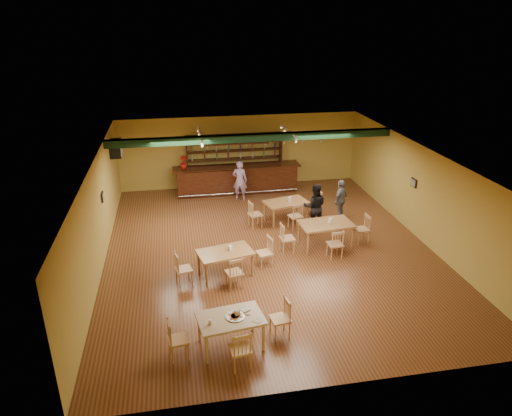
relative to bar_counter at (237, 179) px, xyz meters
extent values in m
plane|color=#533217|center=(0.27, -5.15, -0.56)|extent=(12.00, 12.00, 0.00)
cube|color=black|center=(0.27, -2.35, 2.31)|extent=(10.00, 0.30, 0.25)
cube|color=silver|center=(-1.53, -1.75, 2.38)|extent=(0.05, 2.50, 0.05)
cube|color=silver|center=(1.67, -1.75, 2.38)|extent=(0.05, 2.50, 0.05)
cube|color=silver|center=(-4.53, -0.95, 1.79)|extent=(0.34, 0.70, 0.48)
cube|color=black|center=(-4.70, -4.15, 1.14)|extent=(0.04, 0.34, 0.28)
cube|color=black|center=(5.24, -4.65, 1.14)|extent=(0.04, 0.34, 0.28)
cube|color=black|center=(0.00, 0.00, 0.00)|extent=(5.17, 0.85, 1.13)
cube|color=black|center=(0.00, 0.63, 0.57)|extent=(4.00, 0.40, 2.28)
imported|color=#B01710|center=(-2.14, 0.00, 0.83)|extent=(0.38, 0.38, 0.53)
cube|color=olive|center=(1.29, -3.18, -0.20)|extent=(1.65, 1.22, 0.74)
cube|color=olive|center=(-1.26, -6.53, -0.19)|extent=(1.65, 1.20, 0.75)
cube|color=olive|center=(2.04, -5.36, -0.16)|extent=(1.70, 1.11, 0.82)
cube|color=tan|center=(-1.51, -9.58, -0.19)|extent=(1.53, 1.10, 0.76)
cylinder|color=silver|center=(-1.40, -9.58, 0.20)|extent=(0.48, 0.48, 0.01)
cylinder|color=#EAE5C6|center=(-1.96, -9.74, 0.25)|extent=(0.08, 0.08, 0.11)
cube|color=white|center=(-1.15, -9.38, 0.21)|extent=(0.24, 0.22, 0.03)
cube|color=silver|center=(-1.25, -9.53, 0.21)|extent=(0.33, 0.17, 0.00)
cylinder|color=white|center=(-0.95, -9.79, 0.20)|extent=(0.25, 0.25, 0.01)
imported|color=#8E52B2|center=(-0.01, -0.83, 0.23)|extent=(0.66, 0.52, 1.59)
imported|color=black|center=(2.09, -3.98, 0.25)|extent=(0.90, 0.77, 1.62)
imported|color=slate|center=(3.24, -3.36, 0.17)|extent=(0.88, 0.85, 1.48)
camera|label=1|loc=(-2.45, -17.93, 6.27)|focal=32.63mm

